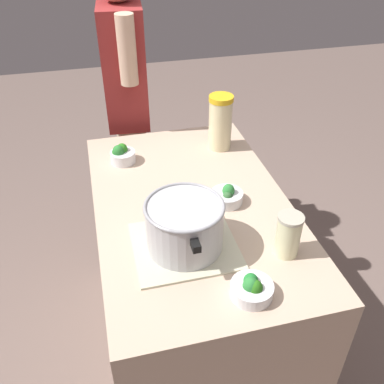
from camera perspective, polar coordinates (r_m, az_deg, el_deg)
ground_plane at (r=2.20m, az=0.00°, el=-19.35°), size 8.00×8.00×0.00m
counter_slab at (r=1.87m, az=0.00°, el=-11.89°), size 1.16×0.71×0.85m
dish_cloth at (r=1.40m, az=-0.98°, el=-7.18°), size 0.30×0.33×0.01m
cooking_pot at (r=1.34m, az=-1.02°, el=-4.40°), size 0.32×0.25×0.16m
lemonade_pitcher at (r=1.87m, az=3.80°, el=9.30°), size 0.10×0.10×0.24m
mason_jar at (r=1.36m, az=12.74°, el=-5.62°), size 0.08×0.08×0.15m
broccoli_bowl_front at (r=1.25m, az=8.00°, el=-12.64°), size 0.12×0.12×0.07m
broccoli_bowl_center at (r=1.57m, az=4.70°, el=-0.57°), size 0.12×0.12×0.08m
broccoli_bowl_back at (r=1.83m, az=-9.40°, el=4.96°), size 0.11×0.11×0.08m
person_cook at (r=2.27m, az=-8.53°, el=11.12°), size 0.50×0.23×1.58m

